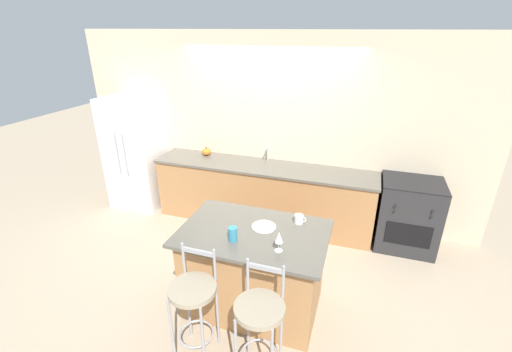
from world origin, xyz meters
name	(u,v)px	position (x,y,z in m)	size (l,w,h in m)	color
ground_plane	(255,233)	(0.00, 0.00, 0.00)	(18.00, 18.00, 0.00)	tan
wall_back	(270,130)	(0.00, 0.69, 1.35)	(6.00, 0.07, 2.70)	beige
back_counter	(263,194)	(0.00, 0.37, 0.46)	(3.20, 0.67, 0.91)	#A87547
sink_faucet	(267,152)	(0.00, 0.57, 1.05)	(0.02, 0.13, 0.22)	#ADAFB5
kitchen_island	(254,269)	(0.42, -1.31, 0.46)	(1.43, 0.94, 0.92)	#A87547
refrigerator	(137,153)	(-2.10, 0.33, 0.88)	(0.82, 0.71, 1.77)	white
oven_range	(408,214)	(1.99, 0.36, 0.47)	(0.75, 0.64, 0.95)	#28282B
bar_stool_near	(194,300)	(0.13, -2.02, 0.61)	(0.41, 0.41, 1.06)	#99999E
bar_stool_far	(260,319)	(0.72, -2.04, 0.61)	(0.41, 0.41, 1.06)	#99999E
dinner_plate	(264,226)	(0.50, -1.21, 0.93)	(0.24, 0.24, 0.02)	beige
wine_glass	(279,238)	(0.73, -1.53, 1.05)	(0.07, 0.07, 0.19)	white
coffee_mug	(299,219)	(0.81, -1.02, 0.96)	(0.12, 0.09, 0.09)	white
tumbler_cup	(233,234)	(0.29, -1.51, 0.99)	(0.08, 0.08, 0.14)	teal
pumpkin_decoration	(206,152)	(-0.96, 0.50, 0.97)	(0.14, 0.14, 0.13)	orange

